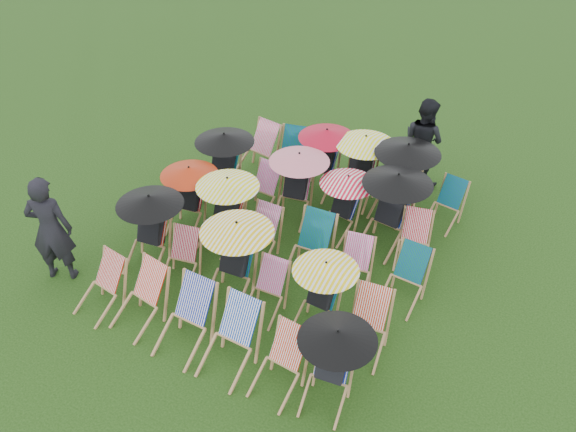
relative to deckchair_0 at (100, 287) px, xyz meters
The scene contains 33 objects.
ground 3.09m from the deckchair_0, 49.18° to the left, with size 100.00×100.00×0.00m, color black.
deckchair_0 is the anchor object (origin of this frame).
deckchair_1 0.73m from the deckchair_0, ahead, with size 0.76×0.96×0.95m.
deckchair_2 1.62m from the deckchair_0, ahead, with size 0.71×0.96×1.02m.
deckchair_3 2.40m from the deckchair_0, ahead, with size 0.71×0.96×1.01m.
deckchair_4 3.21m from the deckchair_0, ahead, with size 0.67×0.88×0.90m.
deckchair_5 3.91m from the deckchair_0, ahead, with size 1.05×1.12×1.25m.
deckchair_6 1.29m from the deckchair_0, 90.85° to the left, with size 1.12×1.20×1.33m.
deckchair_7 1.35m from the deckchair_0, 59.14° to the left, with size 0.68×0.85×0.83m.
deckchair_8 2.11m from the deckchair_0, 37.75° to the left, with size 1.17×1.23×1.38m.
deckchair_9 2.58m from the deckchair_0, 26.91° to the left, with size 0.56×0.78×0.83m.
deckchair_10 3.43m from the deckchair_0, 22.73° to the left, with size 1.00×1.05×1.19m.
deckchair_11 4.15m from the deckchair_0, 16.42° to the left, with size 0.70×0.91×0.93m.
deckchair_12 2.41m from the deckchair_0, 90.89° to the left, with size 1.04×1.11×1.23m.
deckchair_13 2.49m from the deckchair_0, 71.44° to the left, with size 1.10×1.16×1.31m.
deckchair_14 2.76m from the deckchair_0, 56.22° to the left, with size 0.58×0.81×0.87m.
deckchair_15 3.40m from the deckchair_0, 43.08° to the left, with size 0.70×0.95×1.00m.
deckchair_16 4.02m from the deckchair_0, 35.11° to the left, with size 0.66×0.85×0.84m.
deckchair_17 4.78m from the deckchair_0, 30.53° to the left, with size 0.66×0.87×0.90m.
deckchair_18 3.53m from the deckchair_0, 90.42° to the left, with size 1.14×1.21×1.35m.
deckchair_19 3.57m from the deckchair_0, 75.89° to the left, with size 0.64×0.85×0.88m.
deckchair_20 3.93m from the deckchair_0, 67.12° to the left, with size 1.11×1.20×1.32m.
deckchair_21 4.36m from the deckchair_0, 54.97° to the left, with size 1.00×1.07×1.19m.
deckchair_22 4.96m from the deckchair_0, 47.42° to the left, with size 1.21×1.28×1.43m.
deckchair_23 5.21m from the deckchair_0, 41.25° to the left, with size 0.70×0.87×0.85m.
deckchair_24 4.60m from the deckchair_0, 88.48° to the left, with size 0.81×1.02×1.00m.
deckchair_25 4.75m from the deckchair_0, 79.28° to the left, with size 0.84×1.04×1.01m.
deckchair_26 4.92m from the deckchair_0, 71.45° to the left, with size 1.10×1.14×1.31m.
deckchair_27 5.26m from the deckchair_0, 63.49° to the left, with size 1.13×1.20×1.35m.
deckchair_28 5.63m from the deckchair_0, 55.75° to the left, with size 1.21×1.28×1.44m.
deckchair_29 6.24m from the deckchair_0, 49.30° to the left, with size 0.66×0.83×0.82m.
person_left 1.28m from the deckchair_0, 167.40° to the left, with size 0.72×0.47×1.96m, color black.
person_rear 6.73m from the deckchair_0, 61.77° to the left, with size 0.88×0.68×1.81m, color black.
Camera 1 is at (4.05, -7.34, 7.32)m, focal length 40.00 mm.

